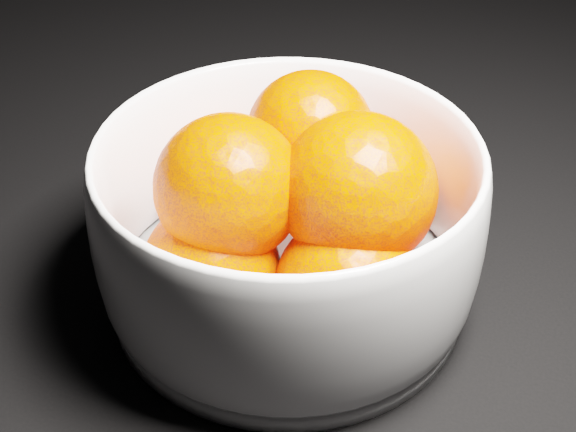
% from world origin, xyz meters
% --- Properties ---
extents(bowl, '(0.25, 0.25, 0.12)m').
position_xyz_m(bowl, '(-0.25, -0.25, 0.06)').
color(bowl, white).
rests_on(bowl, ground).
extents(orange_pile, '(0.19, 0.18, 0.14)m').
position_xyz_m(orange_pile, '(-0.24, -0.25, 0.08)').
color(orange_pile, '#FC3800').
rests_on(orange_pile, bowl).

